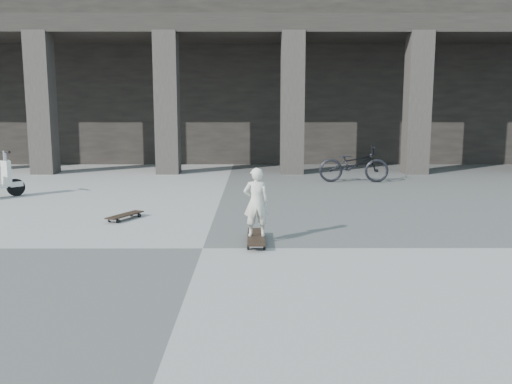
{
  "coord_description": "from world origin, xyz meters",
  "views": [
    {
      "loc": [
        0.7,
        -7.13,
        1.88
      ],
      "look_at": [
        0.72,
        0.79,
        0.65
      ],
      "focal_mm": 38.0,
      "sensor_mm": 36.0,
      "label": 1
    }
  ],
  "objects_px": {
    "child": "(256,202)",
    "longboard": "(256,237)",
    "bicycle": "(354,164)",
    "skateboard_spare": "(125,216)"
  },
  "relations": [
    {
      "from": "child",
      "to": "longboard",
      "type": "bearing_deg",
      "value": 180.0
    },
    {
      "from": "child",
      "to": "bicycle",
      "type": "height_order",
      "value": "child"
    },
    {
      "from": "longboard",
      "to": "child",
      "type": "xyz_separation_m",
      "value": [
        0.0,
        0.0,
        0.5
      ]
    },
    {
      "from": "skateboard_spare",
      "to": "child",
      "type": "bearing_deg",
      "value": -99.36
    },
    {
      "from": "skateboard_spare",
      "to": "longboard",
      "type": "bearing_deg",
      "value": -99.36
    },
    {
      "from": "skateboard_spare",
      "to": "child",
      "type": "distance_m",
      "value": 2.8
    },
    {
      "from": "longboard",
      "to": "child",
      "type": "relative_size",
      "value": 1.07
    },
    {
      "from": "skateboard_spare",
      "to": "bicycle",
      "type": "bearing_deg",
      "value": -18.67
    },
    {
      "from": "longboard",
      "to": "child",
      "type": "bearing_deg",
      "value": -0.0
    },
    {
      "from": "longboard",
      "to": "skateboard_spare",
      "type": "height_order",
      "value": "longboard"
    }
  ]
}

